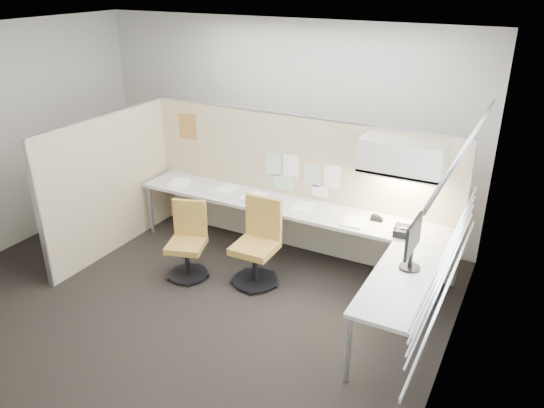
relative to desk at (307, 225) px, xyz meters
The scene contains 25 objects.
floor 1.58m from the desk, 129.58° to the right, with size 5.50×4.50×0.01m, color black.
ceiling 2.64m from the desk, 129.58° to the right, with size 5.50×4.50×0.01m, color white.
wall_back 1.66m from the desk, 129.62° to the left, with size 5.50×0.02×2.80m, color beige.
wall_left 3.93m from the desk, 162.99° to the right, with size 0.02×4.50×2.80m, color beige.
wall_right 2.28m from the desk, 31.75° to the right, with size 0.02×4.50×2.80m, color beige.
window_pane 2.32m from the desk, 32.11° to the right, with size 0.01×2.80×1.30m, color #8F9CA6.
partition_back 0.67m from the desk, 128.75° to the left, with size 4.10×0.06×1.75m, color tan.
partition_left 2.52m from the desk, 165.56° to the right, with size 0.06×2.20×1.75m, color tan.
desk is the anchor object (origin of this frame).
overhead_bin 1.35m from the desk, 15.24° to the left, with size 0.90×0.36×0.38m, color beige.
task_light_strip 1.22m from the desk, 15.24° to the left, with size 0.60×0.06×0.02m, color #FFEABF.
pinned_papers 0.69m from the desk, 124.37° to the left, with size 1.01×0.00×0.47m.
poster 2.19m from the desk, 167.47° to the left, with size 0.28×0.00×0.35m, color orange.
chair_left 1.41m from the desk, 147.79° to the right, with size 0.52×0.54×0.89m.
chair_right 0.64m from the desk, 128.55° to the right, with size 0.52×0.52×0.99m.
monitor 1.57m from the desk, 25.19° to the right, with size 0.20×0.48×0.51m.
phone 1.14m from the desk, ahead, with size 0.22×0.21×0.12m.
stapler 0.81m from the desk, 15.36° to the left, with size 0.14×0.04×0.05m, color black.
tape_dispenser 0.80m from the desk, 17.22° to the left, with size 0.10×0.06×0.06m, color black.
coat_hook 3.01m from the desk, 150.33° to the right, with size 0.18×0.41×1.26m.
paper_stack_0 1.90m from the desk, behind, with size 0.23×0.30×0.03m, color white.
paper_stack_1 1.27m from the desk, 169.81° to the left, with size 0.23×0.30×0.02m, color white.
paper_stack_2 0.80m from the desk, behind, with size 0.23×0.30×0.05m, color white.
paper_stack_3 0.26m from the desk, 127.89° to the left, with size 0.23×0.30×0.01m, color white.
paper_stack_4 0.57m from the desk, ahead, with size 0.23×0.30×0.02m, color white.
Camera 1 is at (3.19, -4.01, 3.37)m, focal length 35.00 mm.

